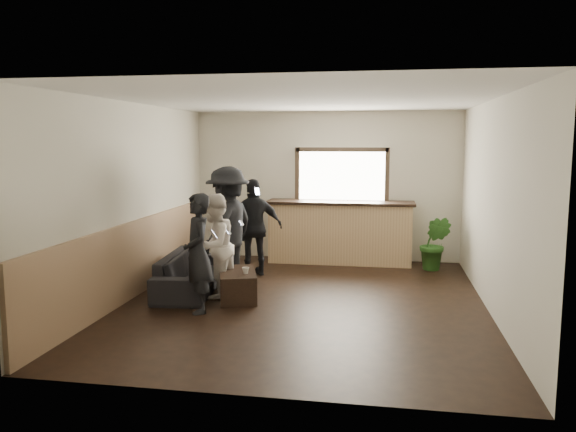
% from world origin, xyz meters
% --- Properties ---
extents(ground, '(5.00, 6.00, 0.01)m').
position_xyz_m(ground, '(0.00, 0.00, 0.00)').
color(ground, black).
extents(room_shell, '(5.01, 6.01, 2.80)m').
position_xyz_m(room_shell, '(-0.74, 0.00, 1.47)').
color(room_shell, silver).
rests_on(room_shell, ground).
extents(bar_counter, '(2.70, 0.68, 2.13)m').
position_xyz_m(bar_counter, '(0.30, 2.70, 0.64)').
color(bar_counter, tan).
rests_on(bar_counter, ground).
extents(sofa, '(0.92, 1.97, 0.56)m').
position_xyz_m(sofa, '(-1.75, 0.32, 0.28)').
color(sofa, black).
rests_on(sofa, ground).
extents(coffee_table, '(0.74, 1.01, 0.40)m').
position_xyz_m(coffee_table, '(-0.95, 0.01, 0.20)').
color(coffee_table, black).
rests_on(coffee_table, ground).
extents(cup_a, '(0.16, 0.16, 0.09)m').
position_xyz_m(cup_a, '(-1.12, 0.17, 0.44)').
color(cup_a, silver).
rests_on(cup_a, coffee_table).
extents(cup_b, '(0.11, 0.11, 0.09)m').
position_xyz_m(cup_b, '(-0.80, -0.12, 0.45)').
color(cup_b, silver).
rests_on(cup_b, coffee_table).
extents(potted_plant, '(0.63, 0.56, 0.95)m').
position_xyz_m(potted_plant, '(1.99, 2.33, 0.48)').
color(potted_plant, '#2D6623').
rests_on(potted_plant, ground).
extents(person_a, '(0.61, 0.69, 1.58)m').
position_xyz_m(person_a, '(-1.30, -0.68, 0.79)').
color(person_a, black).
rests_on(person_a, ground).
extents(person_b, '(0.72, 0.84, 1.50)m').
position_xyz_m(person_b, '(-1.30, 0.04, 0.75)').
color(person_b, silver).
rests_on(person_b, ground).
extents(person_c, '(0.95, 1.33, 1.86)m').
position_xyz_m(person_c, '(-1.30, 0.78, 0.93)').
color(person_c, black).
rests_on(person_c, ground).
extents(person_d, '(1.03, 0.78, 1.63)m').
position_xyz_m(person_d, '(-1.03, 1.45, 0.81)').
color(person_d, black).
rests_on(person_d, ground).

